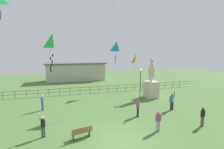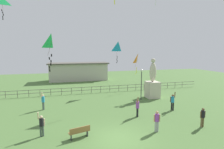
{
  "view_description": "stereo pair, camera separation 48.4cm",
  "coord_description": "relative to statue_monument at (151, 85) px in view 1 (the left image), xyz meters",
  "views": [
    {
      "loc": [
        -3.96,
        -11.06,
        6.13
      ],
      "look_at": [
        1.11,
        5.76,
        3.77
      ],
      "focal_mm": 28.4,
      "sensor_mm": 36.0,
      "label": 1
    },
    {
      "loc": [
        -3.49,
        -11.19,
        6.13
      ],
      "look_at": [
        1.11,
        5.76,
        3.77
      ],
      "focal_mm": 28.4,
      "sensor_mm": 36.0,
      "label": 2
    }
  ],
  "objects": [
    {
      "name": "kite_2",
      "position": [
        -17.15,
        1.33,
        9.47
      ],
      "size": [
        1.3,
        0.92,
        2.35
      ],
      "color": "#1EB759"
    },
    {
      "name": "kite_8",
      "position": [
        -0.22,
        4.36,
        3.17
      ],
      "size": [
        1.11,
        1.1,
        3.19
      ],
      "color": "orange"
    },
    {
      "name": "person_0",
      "position": [
        -4.61,
        -5.81,
        -0.73
      ],
      "size": [
        0.33,
        0.51,
        1.97
      ],
      "color": "black",
      "rests_on": "ground_plane"
    },
    {
      "name": "person_1",
      "position": [
        -12.77,
        -7.57,
        -0.79
      ],
      "size": [
        0.49,
        0.29,
        1.83
      ],
      "color": "#3F4C47",
      "rests_on": "ground_plane"
    },
    {
      "name": "park_bench",
      "position": [
        -10.17,
        -8.52,
        -1.25
      ],
      "size": [
        1.56,
        0.79,
        0.85
      ],
      "color": "olive",
      "rests_on": "ground_plane"
    },
    {
      "name": "waterfront_railing",
      "position": [
        -7.95,
        4.65,
        -1.09
      ],
      "size": [
        36.0,
        0.06,
        0.95
      ],
      "color": "#4C4742",
      "rests_on": "ground_plane"
    },
    {
      "name": "kite_6",
      "position": [
        -3.46,
        4.08,
        4.91
      ],
      "size": [
        1.25,
        1.05,
        3.08
      ],
      "color": "#198CD1"
    },
    {
      "name": "kite_5",
      "position": [
        -11.89,
        -6.94,
        4.96
      ],
      "size": [
        0.85,
        0.86,
        2.73
      ],
      "color": "#1EB759"
    },
    {
      "name": "pavilion_building",
      "position": [
        -8.2,
        16.65,
        0.16
      ],
      "size": [
        12.18,
        4.25,
        3.69
      ],
      "color": "#B7B2A3",
      "rests_on": "ground_plane"
    },
    {
      "name": "statue_monument",
      "position": [
        0.0,
        0.0,
        0.0
      ],
      "size": [
        1.58,
        1.58,
        5.19
      ],
      "color": "beige",
      "rests_on": "ground_plane"
    },
    {
      "name": "ground_plane",
      "position": [
        -7.57,
        -9.35,
        -1.71
      ],
      "size": [
        80.0,
        80.0,
        0.0
      ],
      "primitive_type": "plane",
      "color": "#4C7038"
    },
    {
      "name": "person_5",
      "position": [
        -0.44,
        -9.27,
        -0.8
      ],
      "size": [
        0.48,
        0.3,
        1.59
      ],
      "color": "brown",
      "rests_on": "ground_plane"
    },
    {
      "name": "lamppost",
      "position": [
        -1.83,
        -0.52,
        1.17
      ],
      "size": [
        0.36,
        0.36,
        3.91
      ],
      "color": "#38383D",
      "rests_on": "ground_plane"
    },
    {
      "name": "person_3",
      "position": [
        -13.31,
        -1.4,
        -0.75
      ],
      "size": [
        0.37,
        0.49,
        1.92
      ],
      "color": "#3F4C47",
      "rests_on": "ground_plane"
    },
    {
      "name": "person_4",
      "position": [
        -4.42,
        -9.07,
        -0.77
      ],
      "size": [
        0.48,
        0.3,
        1.64
      ],
      "color": "#99999E",
      "rests_on": "ground_plane"
    },
    {
      "name": "person_2",
      "position": [
        -0.4,
        -5.11,
        -0.71
      ],
      "size": [
        0.39,
        0.5,
        2.0
      ],
      "color": "black",
      "rests_on": "ground_plane"
    }
  ]
}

